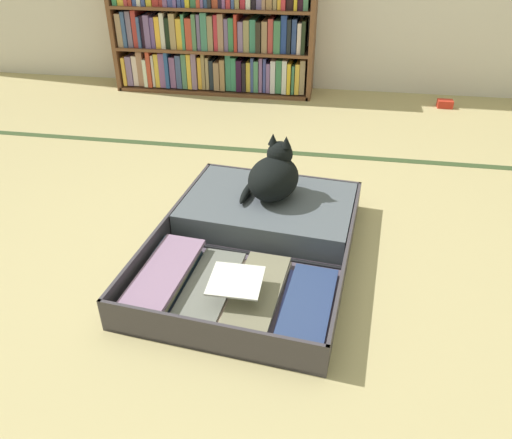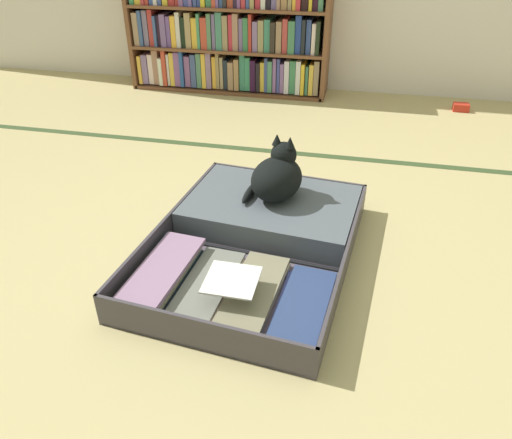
{
  "view_description": "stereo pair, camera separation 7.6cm",
  "coord_description": "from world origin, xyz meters",
  "px_view_note": "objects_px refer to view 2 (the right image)",
  "views": [
    {
      "loc": [
        0.32,
        -1.25,
        1.14
      ],
      "look_at": [
        0.07,
        0.24,
        0.18
      ],
      "focal_mm": 34.33,
      "sensor_mm": 36.0,
      "label": 1
    },
    {
      "loc": [
        0.39,
        -1.24,
        1.14
      ],
      "look_at": [
        0.07,
        0.24,
        0.18
      ],
      "focal_mm": 34.33,
      "sensor_mm": 36.0,
      "label": 2
    }
  ],
  "objects_px": {
    "small_red_pouch": "(461,107)",
    "open_suitcase": "(259,232)",
    "bookshelf": "(228,29)",
    "black_cat": "(278,176)"
  },
  "relations": [
    {
      "from": "bookshelf",
      "to": "small_red_pouch",
      "type": "height_order",
      "value": "bookshelf"
    },
    {
      "from": "bookshelf",
      "to": "black_cat",
      "type": "bearing_deg",
      "value": -68.62
    },
    {
      "from": "bookshelf",
      "to": "black_cat",
      "type": "xyz_separation_m",
      "value": [
        0.67,
        -1.72,
        -0.21
      ]
    },
    {
      "from": "small_red_pouch",
      "to": "open_suitcase",
      "type": "bearing_deg",
      "value": -119.08
    },
    {
      "from": "black_cat",
      "to": "small_red_pouch",
      "type": "distance_m",
      "value": 1.88
    },
    {
      "from": "open_suitcase",
      "to": "small_red_pouch",
      "type": "relative_size",
      "value": 10.62
    },
    {
      "from": "open_suitcase",
      "to": "bookshelf",
      "type": "bearing_deg",
      "value": 108.44
    },
    {
      "from": "bookshelf",
      "to": "open_suitcase",
      "type": "distance_m",
      "value": 2.03
    },
    {
      "from": "bookshelf",
      "to": "small_red_pouch",
      "type": "distance_m",
      "value": 1.68
    },
    {
      "from": "open_suitcase",
      "to": "small_red_pouch",
      "type": "xyz_separation_m",
      "value": [
        0.99,
        1.79,
        -0.03
      ]
    }
  ]
}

